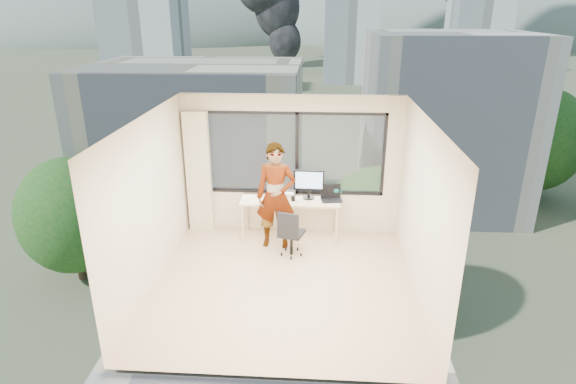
# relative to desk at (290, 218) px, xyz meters

# --- Properties ---
(floor) EXTENTS (4.00, 4.00, 0.01)m
(floor) POSITION_rel_desk_xyz_m (0.00, -1.66, -0.38)
(floor) COLOR #DDB48F
(floor) RESTS_ON ground
(ceiling) EXTENTS (4.00, 4.00, 0.01)m
(ceiling) POSITION_rel_desk_xyz_m (0.00, -1.66, 2.23)
(ceiling) COLOR white
(ceiling) RESTS_ON ground
(wall_front) EXTENTS (4.00, 0.01, 2.60)m
(wall_front) POSITION_rel_desk_xyz_m (0.00, -3.66, 0.93)
(wall_front) COLOR beige
(wall_front) RESTS_ON ground
(wall_left) EXTENTS (0.01, 4.00, 2.60)m
(wall_left) POSITION_rel_desk_xyz_m (-2.00, -1.66, 0.93)
(wall_left) COLOR beige
(wall_left) RESTS_ON ground
(wall_right) EXTENTS (0.01, 4.00, 2.60)m
(wall_right) POSITION_rel_desk_xyz_m (2.00, -1.66, 0.93)
(wall_right) COLOR beige
(wall_right) RESTS_ON ground
(window_wall) EXTENTS (3.30, 0.16, 1.55)m
(window_wall) POSITION_rel_desk_xyz_m (0.05, 0.34, 1.15)
(window_wall) COLOR black
(window_wall) RESTS_ON ground
(curtain) EXTENTS (0.45, 0.14, 2.30)m
(curtain) POSITION_rel_desk_xyz_m (-1.72, 0.22, 0.77)
(curtain) COLOR beige
(curtain) RESTS_ON floor
(desk) EXTENTS (1.80, 0.60, 0.75)m
(desk) POSITION_rel_desk_xyz_m (0.00, 0.00, 0.00)
(desk) COLOR beige
(desk) RESTS_ON floor
(chair) EXTENTS (0.55, 0.55, 0.87)m
(chair) POSITION_rel_desk_xyz_m (0.06, -0.70, 0.06)
(chair) COLOR black
(chair) RESTS_ON floor
(person) EXTENTS (0.71, 0.48, 1.89)m
(person) POSITION_rel_desk_xyz_m (-0.23, -0.35, 0.57)
(person) COLOR #2D2D33
(person) RESTS_ON floor
(monitor) EXTENTS (0.55, 0.13, 0.55)m
(monitor) POSITION_rel_desk_xyz_m (0.33, 0.08, 0.65)
(monitor) COLOR black
(monitor) RESTS_ON desk
(game_console) EXTENTS (0.34, 0.30, 0.07)m
(game_console) POSITION_rel_desk_xyz_m (-0.09, 0.22, 0.41)
(game_console) COLOR white
(game_console) RESTS_ON desk
(laptop) EXTENTS (0.42, 0.44, 0.24)m
(laptop) POSITION_rel_desk_xyz_m (0.75, -0.00, 0.49)
(laptop) COLOR black
(laptop) RESTS_ON desk
(cellphone) EXTENTS (0.12, 0.09, 0.01)m
(cellphone) POSITION_rel_desk_xyz_m (-0.22, -0.15, 0.38)
(cellphone) COLOR black
(cellphone) RESTS_ON desk
(pen_cup) EXTENTS (0.09, 0.09, 0.10)m
(pen_cup) POSITION_rel_desk_xyz_m (0.05, -0.06, 0.42)
(pen_cup) COLOR black
(pen_cup) RESTS_ON desk
(handbag) EXTENTS (0.32, 0.23, 0.22)m
(handbag) POSITION_rel_desk_xyz_m (0.80, 0.20, 0.49)
(handbag) COLOR #0E5454
(handbag) RESTS_ON desk
(exterior_ground) EXTENTS (400.00, 400.00, 0.04)m
(exterior_ground) POSITION_rel_desk_xyz_m (0.00, 118.34, -14.38)
(exterior_ground) COLOR #515B3D
(exterior_ground) RESTS_ON ground
(near_bldg_a) EXTENTS (16.00, 12.00, 14.00)m
(near_bldg_a) POSITION_rel_desk_xyz_m (-9.00, 28.34, -7.38)
(near_bldg_a) COLOR beige
(near_bldg_a) RESTS_ON exterior_ground
(near_bldg_b) EXTENTS (14.00, 13.00, 16.00)m
(near_bldg_b) POSITION_rel_desk_xyz_m (12.00, 36.34, -6.38)
(near_bldg_b) COLOR silver
(near_bldg_b) RESTS_ON exterior_ground
(far_tower_a) EXTENTS (14.00, 14.00, 28.00)m
(far_tower_a) POSITION_rel_desk_xyz_m (-35.00, 93.34, -0.38)
(far_tower_a) COLOR silver
(far_tower_a) RESTS_ON exterior_ground
(far_tower_b) EXTENTS (13.00, 13.00, 30.00)m
(far_tower_b) POSITION_rel_desk_xyz_m (8.00, 118.34, 0.62)
(far_tower_b) COLOR silver
(far_tower_b) RESTS_ON exterior_ground
(far_tower_c) EXTENTS (15.00, 15.00, 26.00)m
(far_tower_c) POSITION_rel_desk_xyz_m (45.00, 138.34, -1.38)
(far_tower_c) COLOR silver
(far_tower_c) RESTS_ON exterior_ground
(far_tower_d) EXTENTS (16.00, 14.00, 22.00)m
(far_tower_d) POSITION_rel_desk_xyz_m (-60.00, 148.34, -3.38)
(far_tower_d) COLOR silver
(far_tower_d) RESTS_ON exterior_ground
(hill_a) EXTENTS (288.00, 216.00, 90.00)m
(hill_a) POSITION_rel_desk_xyz_m (-120.00, 318.34, -14.38)
(hill_a) COLOR slate
(hill_a) RESTS_ON exterior_ground
(hill_b) EXTENTS (300.00, 220.00, 96.00)m
(hill_b) POSITION_rel_desk_xyz_m (100.00, 318.34, -14.38)
(hill_b) COLOR slate
(hill_b) RESTS_ON exterior_ground
(tree_a) EXTENTS (7.00, 7.00, 8.00)m
(tree_a) POSITION_rel_desk_xyz_m (-16.00, 20.34, -10.38)
(tree_a) COLOR #194C1A
(tree_a) RESTS_ON exterior_ground
(tree_b) EXTENTS (7.60, 7.60, 9.00)m
(tree_b) POSITION_rel_desk_xyz_m (4.00, 16.34, -9.88)
(tree_b) COLOR #194C1A
(tree_b) RESTS_ON exterior_ground
(tree_c) EXTENTS (8.40, 8.40, 10.00)m
(tree_c) POSITION_rel_desk_xyz_m (22.00, 38.34, -9.38)
(tree_c) COLOR #194C1A
(tree_c) RESTS_ON exterior_ground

